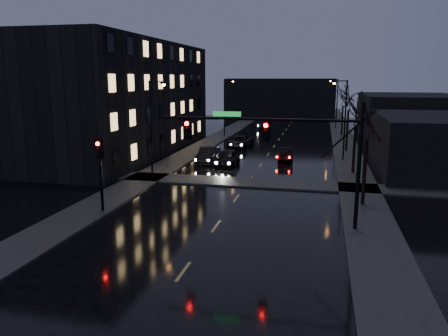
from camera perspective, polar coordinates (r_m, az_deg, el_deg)
The scene contains 23 objects.
ground at distance 17.80m, azimuth -7.40°, elevation -15.93°, with size 160.00×160.00×0.00m, color black.
sidewalk_left at distance 52.35m, azimuth -3.10°, elevation 2.75°, with size 3.00×140.00×0.12m, color #2D2D2B.
sidewalk_right at distance 50.51m, azimuth 15.82°, elevation 1.99°, with size 3.00×140.00×0.12m, color #2D2D2B.
sidewalk_cross at distance 34.70m, azimuth 3.06°, elevation -1.90°, with size 40.00×3.00×0.12m, color #2D2D2B.
apartment_block at distance 49.96m, azimuth -13.75°, elevation 8.86°, with size 12.00×30.00×12.00m, color black.
commercial_right_near at distance 42.34m, azimuth 26.12°, elevation 2.76°, with size 10.00×14.00×5.00m, color black.
commercial_right_far at distance 64.00m, azimuth 23.04°, elevation 6.13°, with size 12.00×18.00×6.00m, color black.
far_block at distance 93.25m, azimuth 7.46°, elevation 9.06°, with size 22.00×10.00×8.00m, color black.
signal_mast at distance 24.05m, azimuth 8.43°, elevation 3.57°, with size 11.11×0.41×7.00m.
signal_pole_left at distance 27.61m, azimuth -15.87°, elevation 0.39°, with size 0.35×0.41×4.53m.
tree_near at distance 28.97m, azimuth 18.37°, elevation 7.16°, with size 3.52×3.52×8.08m.
tree_mid_a at distance 38.94m, azimuth 16.95°, elevation 7.70°, with size 3.30×3.30×7.58m.
tree_mid_b at distance 50.86m, azimuth 16.06°, elevation 9.47°, with size 3.74×3.74×8.59m.
tree_far at distance 64.86m, azimuth 15.36°, elevation 9.42°, with size 3.43×3.43×7.88m.
streetlight_l_near at distance 35.47m, azimuth -9.23°, elevation 6.00°, with size 1.53×0.28×8.00m.
streetlight_l_far at distance 61.29m, azimuth 0.24°, elevation 8.52°, with size 1.53×0.28×8.00m.
streetlight_r_mid at distance 44.94m, azimuth 15.30°, elevation 6.92°, with size 1.53×0.28×8.00m.
streetlight_r_far at distance 72.87m, azimuth 14.39°, elevation 8.67°, with size 1.53×0.28×8.00m.
oncoming_car_a at distance 41.49m, azimuth 0.46°, elevation 1.39°, with size 1.83×4.55×1.55m, color black.
oncoming_car_b at distance 42.91m, azimuth -2.08°, elevation 1.72°, with size 1.62×4.64×1.53m, color black.
oncoming_car_c at distance 52.23m, azimuth 2.06°, elevation 3.44°, with size 2.30×5.00×1.39m, color black.
oncoming_car_d at distance 72.36m, azimuth 5.19°, elevation 5.77°, with size 2.09×5.14×1.49m, color black.
lead_car at distance 44.55m, azimuth 7.98°, elevation 1.88°, with size 1.45×4.15×1.37m, color black.
Camera 1 is at (5.58, -14.76, 8.24)m, focal length 35.00 mm.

